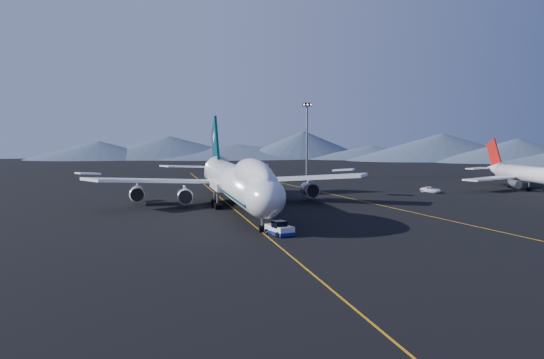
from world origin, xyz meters
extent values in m
plane|color=black|center=(0.00, 0.00, 0.00)|extent=(500.00, 500.00, 0.00)
cube|color=#CB890B|center=(0.00, 0.00, 0.01)|extent=(0.25, 220.00, 0.01)
cube|color=#CB890B|center=(30.00, 10.00, 0.01)|extent=(28.08, 198.09, 0.01)
cone|color=#45546A|center=(-40.81, 231.43, 6.00)|extent=(100.00, 100.00, 12.00)
cone|color=#45546A|center=(36.76, 232.11, 6.00)|extent=(100.00, 100.00, 12.00)
cone|color=#45546A|center=(110.33, 207.49, 6.00)|extent=(100.00, 100.00, 12.00)
cone|color=#45546A|center=(171.87, 160.27, 6.00)|extent=(100.00, 100.00, 12.00)
cylinder|color=silver|center=(0.00, 0.00, 5.60)|extent=(6.50, 56.00, 6.50)
ellipsoid|color=silver|center=(0.00, -28.00, 5.60)|extent=(6.50, 10.40, 6.50)
ellipsoid|color=silver|center=(0.00, -18.50, 8.10)|extent=(5.13, 25.16, 5.85)
cube|color=black|center=(0.00, -30.00, 6.80)|extent=(3.60, 1.61, 1.29)
cone|color=silver|center=(0.00, 33.00, 6.40)|extent=(6.50, 12.00, 6.50)
cube|color=#033033|center=(0.00, 1.00, 4.70)|extent=(6.24, 60.00, 1.10)
cube|color=silver|center=(0.00, 5.50, 4.50)|extent=(7.50, 13.00, 1.60)
cube|color=silver|center=(-14.50, 11.50, 5.20)|extent=(30.62, 23.28, 2.83)
cube|color=silver|center=(14.50, 11.50, 5.20)|extent=(30.62, 23.28, 2.83)
cylinder|color=slate|center=(-9.50, 7.50, 2.40)|extent=(2.90, 5.50, 2.90)
cylinder|color=slate|center=(-19.00, 14.00, 2.40)|extent=(2.90, 5.50, 2.90)
cylinder|color=slate|center=(9.50, 7.50, 2.40)|extent=(2.90, 5.50, 2.90)
cylinder|color=slate|center=(19.00, 14.00, 2.40)|extent=(2.90, 5.50, 2.90)
cube|color=#033033|center=(0.00, 32.00, 11.40)|extent=(0.55, 14.11, 15.94)
cube|color=silver|center=(-7.50, 34.50, 6.80)|extent=(12.39, 9.47, 0.98)
cube|color=silver|center=(7.50, 34.50, 6.80)|extent=(12.39, 9.47, 0.98)
cylinder|color=black|center=(0.00, -26.50, 0.55)|extent=(0.90, 1.10, 1.10)
cube|color=silver|center=(2.09, -29.50, 0.84)|extent=(3.77, 5.44, 1.24)
cube|color=navy|center=(2.09, -29.50, 0.39)|extent=(3.94, 5.69, 0.56)
cube|color=black|center=(2.09, -29.50, 1.74)|extent=(2.23, 2.23, 1.01)
cylinder|color=silver|center=(82.79, 19.46, 4.12)|extent=(4.35, 36.61, 4.35)
cone|color=silver|center=(82.79, 41.20, 4.58)|extent=(4.35, 8.01, 4.35)
cube|color=silver|center=(71.35, 25.18, 3.20)|extent=(19.21, 12.97, 0.40)
cylinder|color=slate|center=(76.50, 22.32, 1.83)|extent=(2.17, 4.00, 2.17)
cube|color=#A5130F|center=(82.79, 41.77, 8.92)|extent=(0.40, 7.80, 9.22)
imported|color=white|center=(53.65, 23.32, 0.75)|extent=(4.64, 5.95, 1.50)
cylinder|color=black|center=(35.00, 73.54, 0.19)|extent=(2.29, 2.29, 0.38)
cylinder|color=slate|center=(35.00, 73.54, 11.94)|extent=(0.67, 0.67, 23.88)
cube|color=black|center=(35.00, 73.54, 24.16)|extent=(3.06, 0.76, 1.15)
camera|label=1|loc=(-18.13, -117.14, 15.56)|focal=40.00mm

